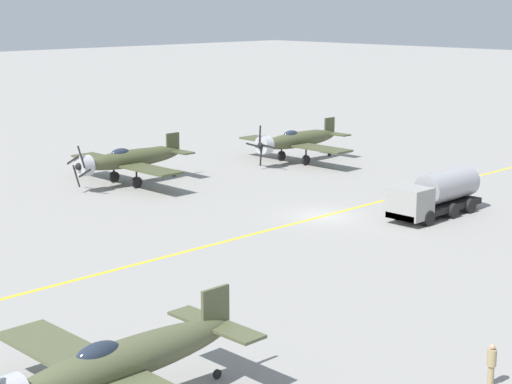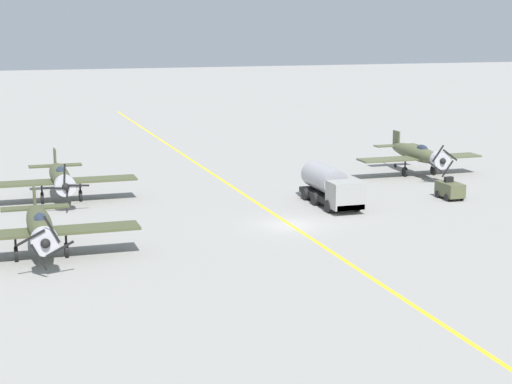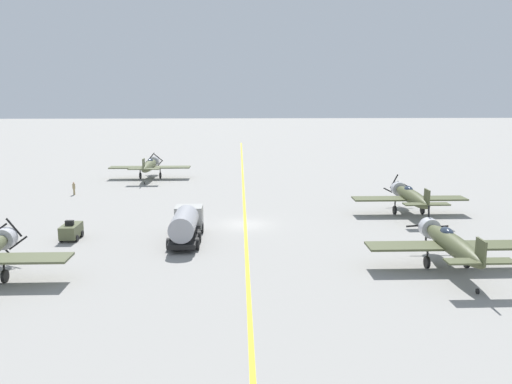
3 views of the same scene
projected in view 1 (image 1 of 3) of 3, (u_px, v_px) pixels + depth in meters
The scene contains 7 objects.
ground_plane at pixel (324, 216), 57.50m from camera, with size 400.00×400.00×0.00m, color gray.
taxiway_stripe at pixel (324, 216), 57.50m from camera, with size 0.30×160.00×0.01m, color yellow.
airplane_mid_right at pixel (128, 160), 67.04m from camera, with size 12.00×9.98×3.65m.
airplane_near_right at pixel (296, 140), 76.44m from camera, with size 12.00×9.98×3.80m.
airplane_far_left at pixel (117, 364), 29.04m from camera, with size 12.00×9.98×3.65m.
fuel_tanker at pixel (435, 194), 57.11m from camera, with size 2.68×8.00×2.98m.
ground_crew_walking at pixel (492, 363), 31.85m from camera, with size 0.35×0.35×1.62m.
Camera 1 is at (-36.62, 42.34, 13.98)m, focal length 60.00 mm.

